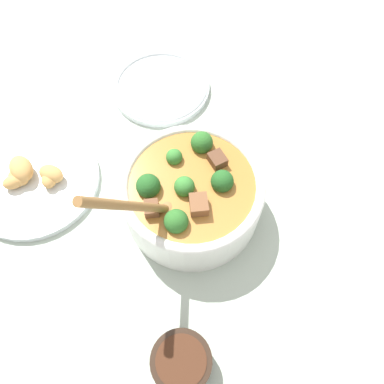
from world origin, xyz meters
The scene contains 5 objects.
ground_plane centered at (0.00, 0.00, 0.00)m, with size 4.00×4.00×0.00m, color #ADBCAD.
stew_bowl centered at (0.00, 0.00, 0.05)m, with size 0.27×0.22×0.25m.
condiment_bowl centered at (-0.22, -0.10, 0.02)m, with size 0.08×0.08×0.04m.
empty_plate centered at (0.21, 0.18, 0.01)m, with size 0.20×0.20×0.02m.
food_plate centered at (-0.08, 0.26, 0.01)m, with size 0.22×0.22×0.05m.
Camera 1 is at (-0.24, -0.13, 0.57)m, focal length 35.00 mm.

